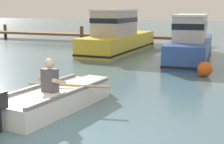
# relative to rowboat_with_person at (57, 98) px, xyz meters

# --- Properties ---
(ground_plane) EXTENTS (120.00, 120.00, 0.00)m
(ground_plane) POSITION_rel_rowboat_with_person_xyz_m (1.18, -1.47, -0.25)
(ground_plane) COLOR slate
(wooden_dock) EXTENTS (15.95, 1.64, 1.09)m
(wooden_dock) POSITION_rel_rowboat_with_person_xyz_m (-6.40, 14.35, 0.22)
(wooden_dock) COLOR brown
(wooden_dock) RESTS_ON ground
(rowboat_with_person) EXTENTS (1.97, 3.73, 1.19)m
(rowboat_with_person) POSITION_rel_rowboat_with_person_xyz_m (0.00, 0.00, 0.00)
(rowboat_with_person) COLOR white
(rowboat_with_person) RESTS_ON ground
(moored_boat_yellow) EXTENTS (2.01, 6.80, 2.23)m
(moored_boat_yellow) POSITION_rel_rowboat_with_person_xyz_m (-2.38, 10.01, 0.57)
(moored_boat_yellow) COLOR gold
(moored_boat_yellow) RESTS_ON ground
(moored_boat_blue) EXTENTS (2.07, 6.84, 2.02)m
(moored_boat_blue) POSITION_rel_rowboat_with_person_xyz_m (1.66, 8.58, 0.50)
(moored_boat_blue) COLOR #2D519E
(moored_boat_blue) RESTS_ON ground
(mooring_buoy) EXTENTS (0.51, 0.51, 0.51)m
(mooring_buoy) POSITION_rel_rowboat_with_person_xyz_m (2.72, 5.01, 0.00)
(mooring_buoy) COLOR #E55919
(mooring_buoy) RESTS_ON ground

